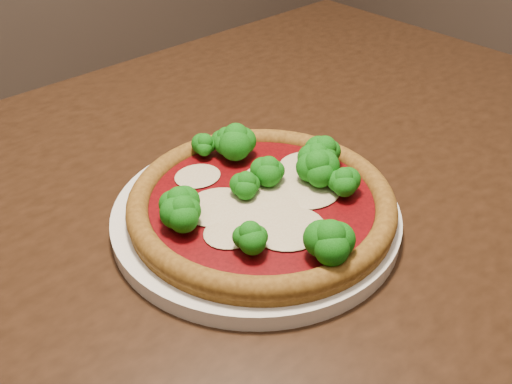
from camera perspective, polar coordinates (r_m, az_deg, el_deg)
dining_table at (r=0.71m, az=-3.00°, el=-6.90°), size 1.43×1.04×0.75m
plate at (r=0.62m, az=0.00°, el=-2.32°), size 0.31×0.31×0.02m
pizza at (r=0.61m, az=0.76°, el=-0.42°), size 0.29×0.29×0.06m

